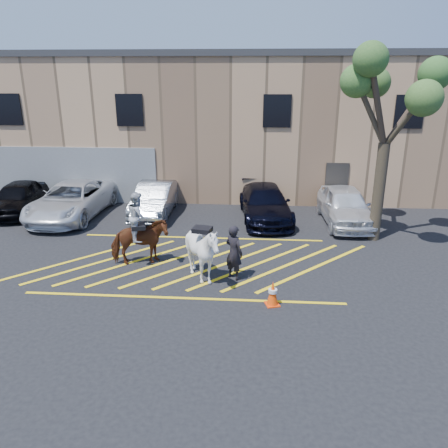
# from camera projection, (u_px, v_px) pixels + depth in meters

# --- Properties ---
(ground) EXTENTS (90.00, 90.00, 0.00)m
(ground) POSITION_uv_depth(u_px,v_px,m) (195.00, 260.00, 15.43)
(ground) COLOR black
(ground) RESTS_ON ground
(car_black_suv) EXTENTS (2.22, 4.51, 1.48)m
(car_black_suv) POSITION_uv_depth(u_px,v_px,m) (18.00, 198.00, 20.46)
(car_black_suv) COLOR black
(car_black_suv) RESTS_ON ground
(car_white_pickup) EXTENTS (2.83, 5.74, 1.57)m
(car_white_pickup) POSITION_uv_depth(u_px,v_px,m) (72.00, 200.00, 19.88)
(car_white_pickup) COLOR silver
(car_white_pickup) RESTS_ON ground
(car_silver_sedan) EXTENTS (1.59, 4.50, 1.48)m
(car_silver_sedan) POSITION_uv_depth(u_px,v_px,m) (155.00, 199.00, 20.21)
(car_silver_sedan) COLOR gray
(car_silver_sedan) RESTS_ON ground
(car_blue_suv) EXTENTS (2.61, 5.27, 1.47)m
(car_blue_suv) POSITION_uv_depth(u_px,v_px,m) (265.00, 203.00, 19.58)
(car_blue_suv) COLOR black
(car_blue_suv) RESTS_ON ground
(car_white_suv) EXTENTS (2.05, 4.76, 1.60)m
(car_white_suv) POSITION_uv_depth(u_px,v_px,m) (345.00, 205.00, 19.02)
(car_white_suv) COLOR white
(car_white_suv) RESTS_ON ground
(handler) EXTENTS (0.78, 0.74, 1.79)m
(handler) POSITION_uv_depth(u_px,v_px,m) (234.00, 252.00, 13.77)
(handler) COLOR black
(handler) RESTS_ON ground
(warehouse) EXTENTS (32.42, 10.20, 7.30)m
(warehouse) POSITION_uv_depth(u_px,v_px,m) (221.00, 121.00, 25.56)
(warehouse) COLOR tan
(warehouse) RESTS_ON ground
(hatching_zone) EXTENTS (12.60, 5.12, 0.01)m
(hatching_zone) POSITION_uv_depth(u_px,v_px,m) (194.00, 263.00, 15.15)
(hatching_zone) COLOR yellow
(hatching_zone) RESTS_ON ground
(mounted_bay) EXTENTS (2.10, 1.36, 2.55)m
(mounted_bay) POSITION_uv_depth(u_px,v_px,m) (139.00, 236.00, 14.77)
(mounted_bay) COLOR maroon
(mounted_bay) RESTS_ON ground
(saddled_white) EXTENTS (1.88, 2.03, 1.93)m
(saddled_white) POSITION_uv_depth(u_px,v_px,m) (203.00, 252.00, 13.58)
(saddled_white) COLOR white
(saddled_white) RESTS_ON ground
(traffic_cone) EXTENTS (0.47, 0.47, 0.73)m
(traffic_cone) POSITION_uv_depth(u_px,v_px,m) (273.00, 293.00, 12.31)
(traffic_cone) COLOR #F23A09
(traffic_cone) RESTS_ON ground
(tree) EXTENTS (3.99, 4.37, 7.31)m
(tree) POSITION_uv_depth(u_px,v_px,m) (391.00, 90.00, 15.55)
(tree) COLOR #453A29
(tree) RESTS_ON ground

